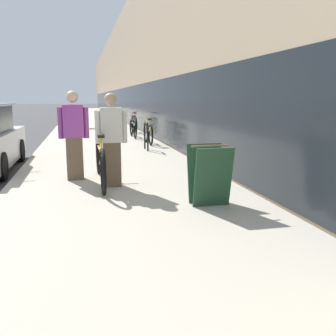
{
  "coord_description": "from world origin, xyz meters",
  "views": [
    {
      "loc": [
        4.6,
        -4.92,
        1.69
      ],
      "look_at": [
        8.65,
        12.62,
        -1.68
      ],
      "focal_mm": 40.0,
      "sensor_mm": 36.0,
      "label": 1
    }
  ],
  "objects_px": {
    "cruiser_bike_middle": "(133,128)",
    "person_rider": "(111,140)",
    "cruiser_bike_nearest": "(148,133)",
    "tandem_bicycle": "(100,161)",
    "sandwich_board_sign": "(209,175)",
    "cruiser_bike_farthest": "(134,124)",
    "bike_rack_hoop": "(146,133)",
    "person_bystander": "(74,136)"
  },
  "relations": [
    {
      "from": "person_rider",
      "to": "bike_rack_hoop",
      "type": "distance_m",
      "value": 4.82
    },
    {
      "from": "person_rider",
      "to": "cruiser_bike_nearest",
      "type": "distance_m",
      "value": 6.38
    },
    {
      "from": "tandem_bicycle",
      "to": "cruiser_bike_farthest",
      "type": "bearing_deg",
      "value": 78.68
    },
    {
      "from": "cruiser_bike_nearest",
      "to": "sandwich_board_sign",
      "type": "distance_m",
      "value": 7.64
    },
    {
      "from": "person_bystander",
      "to": "cruiser_bike_nearest",
      "type": "height_order",
      "value": "person_bystander"
    },
    {
      "from": "tandem_bicycle",
      "to": "person_rider",
      "type": "distance_m",
      "value": 0.57
    },
    {
      "from": "tandem_bicycle",
      "to": "cruiser_bike_middle",
      "type": "distance_m",
      "value": 8.25
    },
    {
      "from": "cruiser_bike_nearest",
      "to": "sandwich_board_sign",
      "type": "height_order",
      "value": "cruiser_bike_nearest"
    },
    {
      "from": "sandwich_board_sign",
      "to": "bike_rack_hoop",
      "type": "bearing_deg",
      "value": 89.12
    },
    {
      "from": "person_bystander",
      "to": "sandwich_board_sign",
      "type": "distance_m",
      "value": 3.03
    },
    {
      "from": "person_rider",
      "to": "cruiser_bike_farthest",
      "type": "relative_size",
      "value": 0.93
    },
    {
      "from": "cruiser_bike_nearest",
      "to": "cruiser_bike_middle",
      "type": "xyz_separation_m",
      "value": [
        -0.21,
        2.27,
        -0.0
      ]
    },
    {
      "from": "tandem_bicycle",
      "to": "person_bystander",
      "type": "height_order",
      "value": "person_bystander"
    },
    {
      "from": "cruiser_bike_nearest",
      "to": "tandem_bicycle",
      "type": "bearing_deg",
      "value": -108.38
    },
    {
      "from": "bike_rack_hoop",
      "to": "tandem_bicycle",
      "type": "bearing_deg",
      "value": -110.51
    },
    {
      "from": "cruiser_bike_farthest",
      "to": "cruiser_bike_nearest",
      "type": "bearing_deg",
      "value": -91.54
    },
    {
      "from": "cruiser_bike_nearest",
      "to": "sandwich_board_sign",
      "type": "relative_size",
      "value": 1.86
    },
    {
      "from": "cruiser_bike_middle",
      "to": "cruiser_bike_farthest",
      "type": "bearing_deg",
      "value": 81.19
    },
    {
      "from": "cruiser_bike_farthest",
      "to": "cruiser_bike_middle",
      "type": "bearing_deg",
      "value": -98.81
    },
    {
      "from": "cruiser_bike_middle",
      "to": "tandem_bicycle",
      "type": "bearing_deg",
      "value": -101.98
    },
    {
      "from": "tandem_bicycle",
      "to": "cruiser_bike_nearest",
      "type": "xyz_separation_m",
      "value": [
        1.93,
        5.8,
        -0.03
      ]
    },
    {
      "from": "tandem_bicycle",
      "to": "sandwich_board_sign",
      "type": "height_order",
      "value": "tandem_bicycle"
    },
    {
      "from": "cruiser_bike_farthest",
      "to": "sandwich_board_sign",
      "type": "height_order",
      "value": "cruiser_bike_farthest"
    },
    {
      "from": "cruiser_bike_farthest",
      "to": "bike_rack_hoop",
      "type": "bearing_deg",
      "value": -94.29
    },
    {
      "from": "cruiser_bike_nearest",
      "to": "cruiser_bike_middle",
      "type": "distance_m",
      "value": 2.28
    },
    {
      "from": "bike_rack_hoop",
      "to": "person_bystander",
      "type": "bearing_deg",
      "value": -118.2
    },
    {
      "from": "cruiser_bike_middle",
      "to": "person_rider",
      "type": "bearing_deg",
      "value": -100.26
    },
    {
      "from": "tandem_bicycle",
      "to": "sandwich_board_sign",
      "type": "xyz_separation_m",
      "value": [
        1.51,
        -1.83,
        0.04
      ]
    },
    {
      "from": "cruiser_bike_middle",
      "to": "cruiser_bike_farthest",
      "type": "height_order",
      "value": "cruiser_bike_farthest"
    },
    {
      "from": "person_rider",
      "to": "cruiser_bike_middle",
      "type": "height_order",
      "value": "person_rider"
    },
    {
      "from": "person_bystander",
      "to": "cruiser_bike_nearest",
      "type": "distance_m",
      "value": 5.9
    },
    {
      "from": "person_bystander",
      "to": "cruiser_bike_farthest",
      "type": "bearing_deg",
      "value": 75.62
    },
    {
      "from": "bike_rack_hoop",
      "to": "cruiser_bike_nearest",
      "type": "height_order",
      "value": "cruiser_bike_nearest"
    },
    {
      "from": "cruiser_bike_middle",
      "to": "person_bystander",
      "type": "bearing_deg",
      "value": -105.9
    },
    {
      "from": "person_rider",
      "to": "cruiser_bike_farthest",
      "type": "bearing_deg",
      "value": 80.03
    },
    {
      "from": "person_rider",
      "to": "person_bystander",
      "type": "relative_size",
      "value": 0.97
    },
    {
      "from": "tandem_bicycle",
      "to": "person_bystander",
      "type": "relative_size",
      "value": 1.53
    },
    {
      "from": "bike_rack_hoop",
      "to": "person_rider",
      "type": "bearing_deg",
      "value": -107.0
    },
    {
      "from": "bike_rack_hoop",
      "to": "cruiser_bike_middle",
      "type": "relative_size",
      "value": 0.47
    },
    {
      "from": "person_rider",
      "to": "cruiser_bike_middle",
      "type": "relative_size",
      "value": 0.92
    },
    {
      "from": "bike_rack_hoop",
      "to": "cruiser_bike_nearest",
      "type": "relative_size",
      "value": 0.5
    },
    {
      "from": "person_bystander",
      "to": "cruiser_bike_middle",
      "type": "relative_size",
      "value": 0.95
    }
  ]
}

